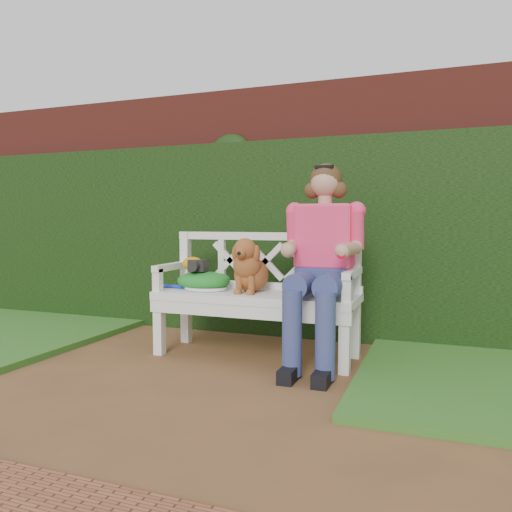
% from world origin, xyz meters
% --- Properties ---
extents(ground, '(60.00, 60.00, 0.00)m').
position_xyz_m(ground, '(0.00, 0.00, 0.00)').
color(ground, brown).
extents(brick_wall, '(10.00, 0.30, 2.20)m').
position_xyz_m(brick_wall, '(0.00, 1.90, 1.10)').
color(brick_wall, maroon).
rests_on(brick_wall, ground).
extents(ivy_hedge, '(10.00, 0.18, 1.70)m').
position_xyz_m(ivy_hedge, '(0.00, 1.68, 0.85)').
color(ivy_hedge, '#224913').
rests_on(ivy_hedge, ground).
extents(garden_bench, '(1.59, 0.64, 0.48)m').
position_xyz_m(garden_bench, '(0.31, 0.94, 0.24)').
color(garden_bench, white).
rests_on(garden_bench, ground).
extents(seated_woman, '(0.61, 0.80, 1.39)m').
position_xyz_m(seated_woman, '(0.81, 0.92, 0.70)').
color(seated_woman, '#E55055').
rests_on(seated_woman, ground).
extents(dog, '(0.37, 0.43, 0.41)m').
position_xyz_m(dog, '(0.26, 0.93, 0.68)').
color(dog, tan).
rests_on(dog, garden_bench).
extents(tennis_racket, '(0.68, 0.39, 0.03)m').
position_xyz_m(tennis_racket, '(-0.13, 0.92, 0.50)').
color(tennis_racket, white).
rests_on(tennis_racket, garden_bench).
extents(green_bag, '(0.47, 0.39, 0.14)m').
position_xyz_m(green_bag, '(-0.13, 0.94, 0.55)').
color(green_bag, green).
rests_on(green_bag, garden_bench).
extents(camera_item, '(0.13, 0.10, 0.09)m').
position_xyz_m(camera_item, '(-0.15, 0.91, 0.67)').
color(camera_item, black).
rests_on(camera_item, green_bag).
extents(baseball_glove, '(0.20, 0.17, 0.11)m').
position_xyz_m(baseball_glove, '(-0.22, 0.93, 0.68)').
color(baseball_glove, '#CC880B').
rests_on(baseball_glove, green_bag).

